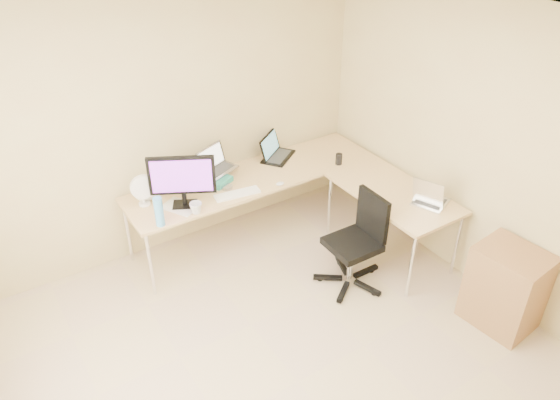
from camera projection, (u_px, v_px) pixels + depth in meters
floor at (298, 382)px, 4.16m from camera, size 4.50×4.50×0.00m
ceiling at (306, 50)px, 2.76m from camera, size 4.50×4.50×0.00m
wall_back at (165, 127)px, 5.05m from camera, size 4.50×0.00×4.50m
wall_right at (509, 164)px, 4.42m from camera, size 0.00×4.50×4.50m
desk_main at (255, 206)px, 5.60m from camera, size 2.65×0.70×0.73m
desk_return at (390, 223)px, 5.34m from camera, size 0.70×1.30×0.73m
monitor at (182, 181)px, 4.80m from camera, size 0.62×0.45×0.51m
book_stack at (214, 179)px, 5.29m from camera, size 0.34×0.39×0.05m
laptop_center at (218, 160)px, 5.32m from camera, size 0.45×0.41×0.24m
laptop_black at (278, 147)px, 5.67m from camera, size 0.50×0.48×0.26m
keyboard at (237, 194)px, 5.09m from camera, size 0.45×0.18×0.02m
mouse at (280, 184)px, 5.24m from camera, size 0.10×0.08×0.03m
mug at (196, 208)px, 4.81m from camera, size 0.12×0.12×0.11m
cd_stack at (227, 187)px, 5.19m from camera, size 0.14×0.14×0.03m
water_bottle at (159, 212)px, 4.60m from camera, size 0.10×0.10×0.28m
papers at (180, 207)px, 4.92m from camera, size 0.36×0.39×0.01m
white_box at (147, 194)px, 5.04m from camera, size 0.21×0.17×0.07m
desk_fan at (142, 191)px, 4.87m from camera, size 0.27×0.27×0.30m
black_cup at (339, 159)px, 5.58m from camera, size 0.07×0.07×0.12m
laptop_return at (432, 191)px, 4.92m from camera, size 0.45×0.40×0.24m
office_chair at (353, 240)px, 4.87m from camera, size 0.57×0.57×0.93m
cabinet at (505, 289)px, 4.52m from camera, size 0.51×0.60×0.77m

